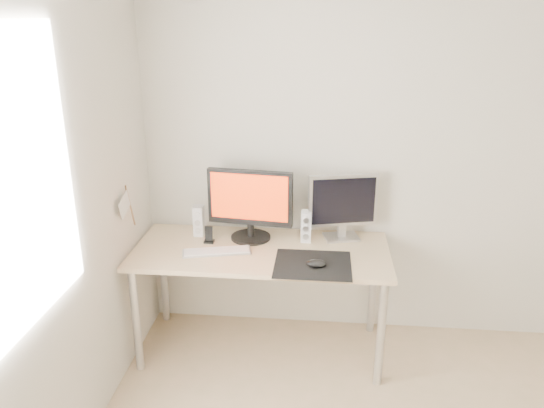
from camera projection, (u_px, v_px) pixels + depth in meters
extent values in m
plane|color=silver|center=(411.00, 157.00, 3.40)|extent=(3.50, 0.00, 3.50)
cube|color=black|center=(313.00, 264.00, 3.11)|extent=(0.45, 0.40, 0.00)
ellipsoid|color=black|center=(316.00, 263.00, 3.07)|extent=(0.12, 0.07, 0.04)
cube|color=#D1B587|center=(261.00, 251.00, 3.32)|extent=(1.60, 0.70, 0.03)
cylinder|color=silver|center=(136.00, 320.00, 3.24)|extent=(0.05, 0.05, 0.70)
cylinder|color=silver|center=(381.00, 334.00, 3.11)|extent=(0.05, 0.05, 0.70)
cylinder|color=silver|center=(164.00, 276.00, 3.79)|extent=(0.05, 0.05, 0.70)
cylinder|color=silver|center=(373.00, 286.00, 3.65)|extent=(0.05, 0.05, 0.70)
cylinder|color=black|center=(251.00, 237.00, 3.48)|extent=(0.29, 0.29, 0.02)
cylinder|color=black|center=(251.00, 227.00, 3.45)|extent=(0.04, 0.04, 0.12)
cube|color=black|center=(250.00, 198.00, 3.37)|extent=(0.55, 0.11, 0.36)
cube|color=#FC4C0D|center=(249.00, 197.00, 3.35)|extent=(0.50, 0.06, 0.30)
cube|color=silver|center=(341.00, 237.00, 3.48)|extent=(0.25, 0.21, 0.01)
cube|color=silver|center=(342.00, 229.00, 3.46)|extent=(0.06, 0.05, 0.10)
cube|color=#B9B9BC|center=(343.00, 200.00, 3.39)|extent=(0.45, 0.15, 0.34)
cube|color=black|center=(344.00, 201.00, 3.37)|extent=(0.40, 0.10, 0.30)
cube|color=white|center=(199.00, 221.00, 3.49)|extent=(0.07, 0.07, 0.21)
cylinder|color=silver|center=(198.00, 231.00, 3.47)|extent=(0.04, 0.01, 0.04)
cylinder|color=#B0B0B2|center=(197.00, 223.00, 3.45)|extent=(0.04, 0.01, 0.04)
cylinder|color=silver|center=(197.00, 215.00, 3.44)|extent=(0.04, 0.01, 0.04)
cube|color=white|center=(306.00, 226.00, 3.40)|extent=(0.07, 0.07, 0.21)
cylinder|color=#ADADAF|center=(306.00, 237.00, 3.38)|extent=(0.04, 0.01, 0.04)
cylinder|color=silver|center=(306.00, 229.00, 3.36)|extent=(0.04, 0.01, 0.04)
cylinder|color=#AEAEB1|center=(306.00, 221.00, 3.34)|extent=(0.04, 0.01, 0.04)
cube|color=#BBBBBD|center=(217.00, 252.00, 3.27)|extent=(0.44, 0.22, 0.01)
cube|color=white|center=(217.00, 251.00, 3.26)|extent=(0.41, 0.20, 0.01)
cube|color=black|center=(209.00, 242.00, 3.41)|extent=(0.06, 0.05, 0.01)
cube|color=black|center=(209.00, 234.00, 3.39)|extent=(0.05, 0.02, 0.10)
cylinder|color=#A57F54|center=(130.00, 206.00, 3.22)|extent=(0.01, 0.10, 0.29)
cube|color=white|center=(125.00, 204.00, 3.12)|extent=(0.00, 0.19, 0.15)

